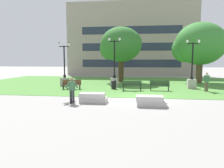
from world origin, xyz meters
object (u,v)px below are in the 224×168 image
park_bench_near_right (132,85)px  trash_bin (114,84)px  concrete_block_left (151,101)px  concrete_block_center (93,98)px  lamp_post_left (114,77)px  park_bench_far_left (160,85)px  person_skateboarder (72,89)px  person_bystander_near_lawn (207,81)px  park_bench_near_left (72,84)px  lamp_post_center (192,78)px  lamp_post_right (65,77)px  skateboard (70,102)px

park_bench_near_right → trash_bin: 2.02m
concrete_block_left → trash_bin: (-3.25, 7.53, 0.20)m
concrete_block_center → trash_bin: (0.55, 6.86, 0.20)m
concrete_block_center → lamp_post_left: (0.36, 8.88, 0.78)m
concrete_block_left → park_bench_far_left: (1.10, 6.92, 0.23)m
concrete_block_left → lamp_post_left: size_ratio=0.35×
person_skateboarder → trash_bin: person_skateboarder is taller
park_bench_far_left → lamp_post_left: lamp_post_left is taller
trash_bin → person_bystander_near_lawn: 8.55m
concrete_block_center → park_bench_near_left: bearing=119.6°
park_bench_near_left → trash_bin: size_ratio=1.93×
lamp_post_center → concrete_block_center: bearing=-134.4°
lamp_post_right → trash_bin: size_ratio=4.97×
trash_bin → lamp_post_right: bearing=161.5°
park_bench_near_left → person_bystander_near_lawn: size_ratio=1.08×
lamp_post_left → trash_bin: lamp_post_left is taller
concrete_block_center → lamp_post_right: (-5.13, 8.75, 0.69)m
concrete_block_left → park_bench_far_left: bearing=81.0°
park_bench_far_left → trash_bin: 4.39m
person_bystander_near_lawn → lamp_post_left: bearing=163.8°
skateboard → park_bench_near_right: (3.79, 6.61, 0.45)m
concrete_block_center → person_bystander_near_lawn: (9.07, 6.35, 0.68)m
park_bench_near_right → park_bench_near_left: bearing=178.2°
park_bench_near_left → lamp_post_left: bearing=35.4°
skateboard → park_bench_far_left: 9.37m
concrete_block_left → lamp_post_right: lamp_post_right is taller
person_skateboarder → lamp_post_center: (9.53, 8.77, 0.06)m
park_bench_far_left → lamp_post_right: bearing=166.0°
skateboard → park_bench_far_left: (6.33, 6.90, 0.45)m
park_bench_far_left → park_bench_near_right: bearing=-173.5°
concrete_block_center → lamp_post_center: size_ratio=0.37×
concrete_block_center → park_bench_near_left: 7.07m
person_skateboarder → lamp_post_right: lamp_post_right is taller
skateboard → lamp_post_right: bearing=111.5°
concrete_block_center → park_bench_far_left: (4.90, 6.25, 0.23)m
person_skateboarder → park_bench_near_left: (-2.16, 6.54, -0.43)m
park_bench_near_right → person_skateboarder: bearing=-120.1°
skateboard → lamp_post_left: (1.79, 9.53, 1.00)m
concrete_block_center → concrete_block_left: 3.86m
park_bench_far_left → person_bystander_near_lawn: size_ratio=1.07×
person_skateboarder → park_bench_near_right: person_skateboarder is taller
concrete_block_center → skateboard: size_ratio=1.82×
park_bench_near_right → park_bench_far_left: (2.54, 0.29, 0.00)m
concrete_block_left → park_bench_near_right: size_ratio=1.01×
lamp_post_right → person_bystander_near_lawn: bearing=-9.6°
concrete_block_center → person_bystander_near_lawn: 11.09m
lamp_post_center → lamp_post_right: bearing=178.4°
park_bench_near_right → lamp_post_center: 6.34m
concrete_block_left → lamp_post_center: size_ratio=0.38×
lamp_post_center → trash_bin: (-7.66, -1.52, -0.52)m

